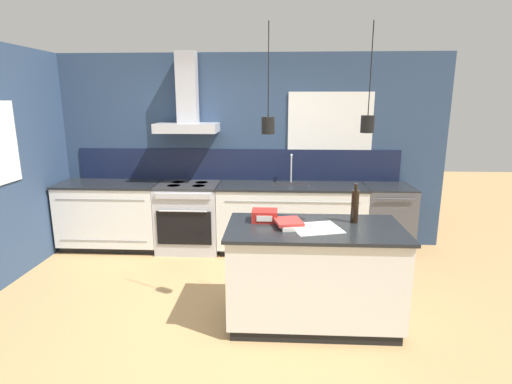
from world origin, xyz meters
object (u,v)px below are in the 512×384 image
Objects in this scene: bottle_on_island at (355,206)px; book_stack at (289,223)px; oven_range at (189,217)px; dishwasher at (387,220)px; red_supply_box at (265,216)px.

bottle_on_island is 1.21× the size of book_stack.
dishwasher is (2.63, 0.00, 0.00)m from oven_range.
dishwasher is at bearing 65.00° from bottle_on_island.
bottle_on_island reaches higher than book_stack.
dishwasher is at bearing 0.09° from oven_range.
red_supply_box is (1.07, -1.59, 0.51)m from oven_range.
oven_range is 1.00× the size of dishwasher.
bottle_on_island reaches higher than dishwasher.
book_stack is (-0.59, -0.16, -0.13)m from bottle_on_island.
oven_range and dishwasher have the same top height.
red_supply_box is (-0.22, 0.16, 0.02)m from book_stack.
book_stack is 1.30× the size of red_supply_box.
bottle_on_island reaches higher than oven_range.
book_stack is at bearing -53.72° from oven_range.
dishwasher is at bearing 52.73° from book_stack.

